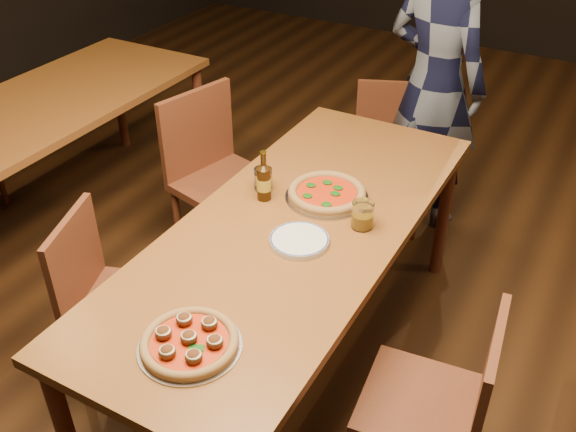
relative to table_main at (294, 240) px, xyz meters
The scene contains 14 objects.
ground 0.68m from the table_main, ahead, with size 9.00×9.00×0.00m, color black.
table_main is the anchor object (origin of this frame).
table_left 1.73m from the table_main, 169.99° to the left, with size 0.80×2.00×0.75m.
chair_main_nw 0.73m from the table_main, 145.29° to the right, with size 0.39×0.39×0.83m, color #552616, non-canonical shape.
chair_main_sw 0.84m from the table_main, 142.68° to the left, with size 0.45×0.45×0.96m, color #552616, non-canonical shape.
chair_main_e 0.76m from the table_main, 24.51° to the right, with size 0.39×0.39×0.85m, color #552616, non-canonical shape.
chair_end 1.27m from the table_main, 93.69° to the left, with size 0.39×0.39×0.83m, color #552616, non-canonical shape.
pizza_meatball 0.72m from the table_main, 87.41° to the right, with size 0.31×0.31×0.06m.
pizza_margherita 0.25m from the table_main, 84.24° to the left, with size 0.34×0.34×0.04m.
plate_stack 0.14m from the table_main, 52.49° to the right, with size 0.22×0.22×0.02m, color white.
beer_bottle 0.27m from the table_main, 151.84° to the left, with size 0.06×0.06×0.21m.
water_glass 0.31m from the table_main, 144.78° to the left, with size 0.07×0.07×0.09m, color white.
amber_glass 0.28m from the table_main, 26.50° to the left, with size 0.08×0.08×0.10m, color #A67212.
diner 1.45m from the table_main, 87.43° to the left, with size 0.60×0.39×1.63m, color black.
Camera 1 is at (0.95, -1.76, 2.14)m, focal length 40.00 mm.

